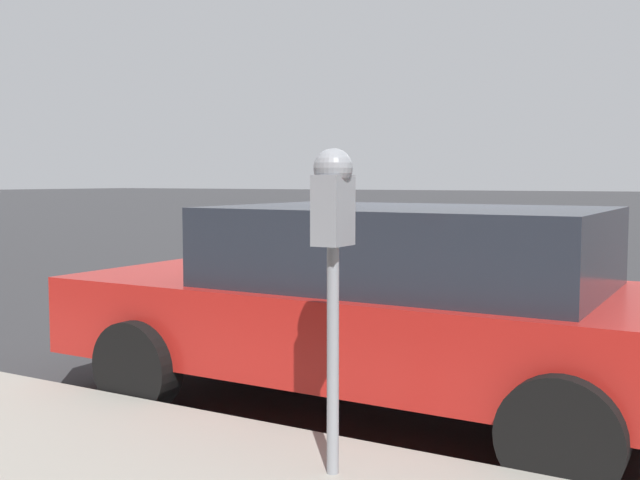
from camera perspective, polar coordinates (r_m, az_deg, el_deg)
ground_plane at (r=6.41m, az=9.81°, el=-9.91°), size 220.00×220.00×0.00m
parking_meter at (r=3.60m, az=1.01°, el=1.04°), size 0.21×0.19×1.60m
car_red at (r=5.24m, az=5.50°, el=-4.69°), size 2.16×4.59×1.41m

